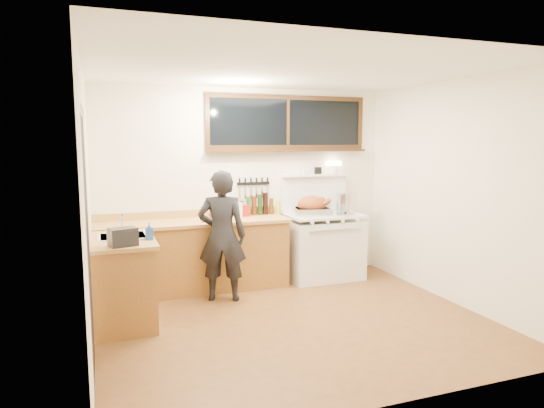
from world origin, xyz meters
name	(u,v)px	position (x,y,z in m)	size (l,w,h in m)	color
ground_plane	(295,322)	(0.00, 0.00, -0.01)	(4.00, 3.50, 0.02)	brown
room_shell	(296,166)	(0.00, 0.00, 1.65)	(4.10, 3.60, 2.65)	white
counter_back	(193,255)	(-0.80, 1.45, 0.45)	(2.44, 0.64, 1.00)	brown
counter_left	(123,280)	(-1.70, 0.62, 0.45)	(0.64, 1.09, 0.90)	brown
sink_unit	(123,241)	(-1.68, 0.70, 0.85)	(0.50, 0.45, 0.37)	white
vintage_stove	(323,244)	(1.00, 1.41, 0.47)	(1.02, 0.74, 1.61)	white
back_window	(288,129)	(0.60, 1.72, 2.06)	(2.32, 0.13, 0.77)	black
left_doorway	(89,246)	(-1.99, -0.55, 1.09)	(0.02, 1.04, 2.17)	black
knife_strip	(254,184)	(0.10, 1.73, 1.31)	(0.46, 0.03, 0.28)	black
man	(222,236)	(-0.54, 0.95, 0.78)	(0.66, 0.55, 1.57)	black
soap_bottle	(149,231)	(-1.43, 0.45, 0.99)	(0.09, 0.09, 0.18)	#214FA5
toaster	(123,237)	(-1.70, 0.23, 0.99)	(0.29, 0.23, 0.18)	black
cutting_board	(217,216)	(-0.50, 1.37, 0.95)	(0.42, 0.36, 0.13)	tan
roast_turkey	(312,207)	(0.81, 1.37, 1.00)	(0.57, 0.47, 0.26)	silver
stockpot	(346,202)	(1.40, 1.47, 1.03)	(0.37, 0.37, 0.27)	silver
saucepan	(323,206)	(1.13, 1.68, 0.96)	(0.22, 0.31, 0.13)	silver
pot_lid	(345,214)	(1.24, 1.22, 0.91)	(0.31, 0.31, 0.04)	silver
coffee_tin	(246,211)	(-0.06, 1.57, 0.97)	(0.11, 0.09, 0.15)	#A01811
pitcher	(239,210)	(-0.15, 1.57, 0.99)	(0.12, 0.12, 0.19)	white
bottle_cluster	(260,205)	(0.16, 1.63, 1.03)	(0.58, 0.07, 0.30)	black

